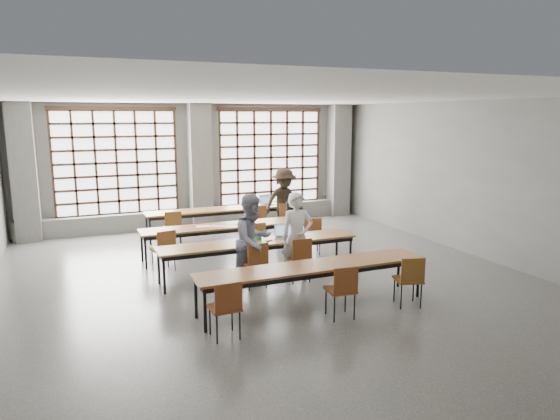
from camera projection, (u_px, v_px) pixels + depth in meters
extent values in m
plane|color=#494947|center=(267.00, 279.00, 9.80)|extent=(11.00, 11.00, 0.00)
plane|color=silver|center=(266.00, 97.00, 9.15)|extent=(11.00, 11.00, 0.00)
plane|color=#5F5F5C|center=(198.00, 165.00, 14.46)|extent=(10.00, 0.00, 10.00)
plane|color=#5F5F5C|center=(487.00, 275.00, 4.49)|extent=(10.00, 0.00, 10.00)
plane|color=#5F5F5C|center=(470.00, 178.00, 11.38)|extent=(0.00, 11.00, 11.00)
cube|color=#5B5B59|center=(24.00, 173.00, 12.50)|extent=(0.60, 0.55, 3.50)
cube|color=#5B5B59|center=(200.00, 166.00, 14.21)|extent=(0.60, 0.55, 3.50)
cube|color=#5B5B59|center=(338.00, 160.00, 15.92)|extent=(0.60, 0.55, 3.50)
cube|color=white|center=(116.00, 163.00, 13.56)|extent=(3.20, 0.02, 2.80)
cube|color=black|center=(117.00, 163.00, 13.49)|extent=(3.20, 0.05, 2.80)
cube|color=black|center=(120.00, 215.00, 13.76)|extent=(3.32, 0.07, 0.10)
cube|color=black|center=(113.00, 108.00, 13.22)|extent=(3.32, 0.07, 0.10)
cube|color=white|center=(270.00, 157.00, 15.27)|extent=(3.20, 0.02, 2.80)
cube|color=black|center=(271.00, 158.00, 15.20)|extent=(3.20, 0.05, 2.80)
cube|color=black|center=(271.00, 204.00, 15.47)|extent=(3.32, 0.07, 0.10)
cube|color=black|center=(271.00, 109.00, 14.93)|extent=(3.32, 0.07, 0.10)
cube|color=#5B5B59|center=(201.00, 217.00, 14.56)|extent=(9.80, 0.35, 0.50)
cube|color=brown|center=(221.00, 209.00, 13.25)|extent=(4.00, 0.70, 0.04)
cube|color=black|center=(222.00, 211.00, 13.27)|extent=(3.90, 0.64, 0.08)
cylinder|color=black|center=(150.00, 231.00, 12.33)|extent=(0.05, 0.05, 0.69)
cylinder|color=black|center=(147.00, 226.00, 12.86)|extent=(0.05, 0.05, 0.69)
cylinder|color=black|center=(292.00, 219.00, 13.79)|extent=(0.05, 0.05, 0.69)
cylinder|color=black|center=(283.00, 215.00, 14.32)|extent=(0.05, 0.05, 0.69)
cube|color=brown|center=(230.00, 225.00, 11.31)|extent=(4.00, 0.70, 0.04)
cube|color=black|center=(230.00, 228.00, 11.32)|extent=(3.90, 0.64, 0.08)
cylinder|color=black|center=(146.00, 253.00, 10.38)|extent=(0.05, 0.05, 0.69)
cylinder|color=black|center=(142.00, 246.00, 10.91)|extent=(0.05, 0.05, 0.69)
cylinder|color=black|center=(311.00, 236.00, 11.84)|extent=(0.05, 0.05, 0.69)
cylinder|color=black|center=(301.00, 231.00, 12.37)|extent=(0.05, 0.05, 0.69)
cube|color=brown|center=(259.00, 242.00, 9.84)|extent=(4.00, 0.70, 0.04)
cube|color=black|center=(259.00, 245.00, 9.85)|extent=(3.90, 0.64, 0.08)
cylinder|color=black|center=(164.00, 276.00, 8.92)|extent=(0.05, 0.05, 0.69)
cylinder|color=black|center=(159.00, 267.00, 9.44)|extent=(0.05, 0.05, 0.69)
cylinder|color=black|center=(350.00, 253.00, 10.37)|extent=(0.05, 0.05, 0.69)
cylinder|color=black|center=(337.00, 246.00, 10.90)|extent=(0.05, 0.05, 0.69)
cube|color=brown|center=(314.00, 266.00, 8.24)|extent=(4.00, 0.70, 0.04)
cube|color=black|center=(314.00, 270.00, 8.26)|extent=(3.90, 0.64, 0.08)
cylinder|color=black|center=(205.00, 310.00, 7.32)|extent=(0.05, 0.05, 0.69)
cylinder|color=black|center=(196.00, 297.00, 7.85)|extent=(0.05, 0.05, 0.69)
cylinder|color=black|center=(418.00, 278.00, 8.78)|extent=(0.05, 0.05, 0.69)
cylinder|color=black|center=(398.00, 269.00, 9.31)|extent=(0.05, 0.05, 0.69)
cube|color=brown|center=(173.00, 227.00, 12.27)|extent=(0.47, 0.47, 0.04)
cube|color=brown|center=(173.00, 220.00, 12.04)|extent=(0.40, 0.08, 0.40)
cylinder|color=black|center=(173.00, 236.00, 12.31)|extent=(0.02, 0.02, 0.45)
cube|color=brown|center=(257.00, 220.00, 13.11)|extent=(0.44, 0.44, 0.04)
cube|color=brown|center=(259.00, 213.00, 12.88)|extent=(0.40, 0.05, 0.40)
cylinder|color=black|center=(257.00, 229.00, 13.15)|extent=(0.02, 0.02, 0.45)
cube|color=brown|center=(285.00, 218.00, 13.41)|extent=(0.48, 0.48, 0.04)
cube|color=brown|center=(287.00, 211.00, 13.18)|extent=(0.40, 0.10, 0.40)
cylinder|color=black|center=(285.00, 226.00, 13.45)|extent=(0.02, 0.02, 0.45)
cube|color=brown|center=(163.00, 250.00, 10.25)|extent=(0.50, 0.50, 0.04)
cube|color=brown|center=(167.00, 241.00, 10.05)|extent=(0.40, 0.12, 0.40)
cylinder|color=black|center=(164.00, 260.00, 10.29)|extent=(0.02, 0.02, 0.45)
cube|color=brown|center=(255.00, 240.00, 11.01)|extent=(0.45, 0.45, 0.04)
cube|color=brown|center=(257.00, 232.00, 10.78)|extent=(0.40, 0.06, 0.40)
cylinder|color=black|center=(255.00, 250.00, 11.05)|extent=(0.02, 0.02, 0.45)
cube|color=brown|center=(311.00, 235.00, 11.54)|extent=(0.53, 0.53, 0.04)
cube|color=brown|center=(313.00, 227.00, 11.30)|extent=(0.39, 0.15, 0.40)
cylinder|color=black|center=(311.00, 244.00, 11.58)|extent=(0.02, 0.02, 0.45)
cube|color=brown|center=(254.00, 264.00, 9.28)|extent=(0.44, 0.44, 0.04)
cube|color=brown|center=(258.00, 254.00, 9.05)|extent=(0.40, 0.05, 0.40)
cylinder|color=black|center=(254.00, 275.00, 9.32)|extent=(0.02, 0.02, 0.45)
cube|color=brown|center=(298.00, 258.00, 9.62)|extent=(0.44, 0.44, 0.04)
cube|color=brown|center=(302.00, 249.00, 9.39)|extent=(0.40, 0.05, 0.40)
cylinder|color=black|center=(298.00, 270.00, 9.66)|extent=(0.02, 0.02, 0.45)
cube|color=maroon|center=(224.00, 308.00, 7.15)|extent=(0.43, 0.43, 0.04)
cube|color=maroon|center=(229.00, 297.00, 6.93)|extent=(0.40, 0.04, 0.40)
cylinder|color=black|center=(225.00, 322.00, 7.19)|extent=(0.02, 0.02, 0.45)
cube|color=brown|center=(340.00, 290.00, 7.87)|extent=(0.46, 0.46, 0.04)
cube|color=brown|center=(346.00, 280.00, 7.64)|extent=(0.40, 0.07, 0.40)
cylinder|color=black|center=(340.00, 304.00, 7.91)|extent=(0.02, 0.02, 0.45)
cube|color=brown|center=(408.00, 280.00, 8.37)|extent=(0.52, 0.52, 0.04)
cube|color=brown|center=(413.00, 270.00, 8.13)|extent=(0.39, 0.14, 0.40)
cylinder|color=black|center=(407.00, 292.00, 8.41)|extent=(0.02, 0.02, 0.45)
imported|color=silver|center=(297.00, 237.00, 9.59)|extent=(0.68, 0.50, 1.73)
imported|color=#191F4C|center=(253.00, 241.00, 9.24)|extent=(1.05, 0.95, 1.75)
imported|color=black|center=(284.00, 201.00, 13.38)|extent=(1.20, 0.76, 1.78)
cube|color=#BCBCC2|center=(283.00, 237.00, 10.09)|extent=(0.43, 0.37, 0.02)
cube|color=black|center=(284.00, 237.00, 10.08)|extent=(0.34, 0.27, 0.00)
cube|color=#BCBCC2|center=(283.00, 230.00, 10.20)|extent=(0.36, 0.19, 0.26)
cube|color=#90BEF9|center=(283.00, 231.00, 10.20)|extent=(0.31, 0.15, 0.21)
cube|color=#B4B4B9|center=(268.00, 204.00, 13.81)|extent=(0.42, 0.36, 0.02)
cube|color=black|center=(268.00, 204.00, 13.80)|extent=(0.34, 0.26, 0.00)
cube|color=#B4B4B9|center=(265.00, 199.00, 13.89)|extent=(0.36, 0.17, 0.26)
cube|color=#83A8E3|center=(265.00, 200.00, 13.89)|extent=(0.31, 0.14, 0.21)
ellipsoid|color=silver|center=(303.00, 236.00, 10.18)|extent=(0.11, 0.09, 0.04)
cube|color=#2A8134|center=(255.00, 238.00, 9.88)|extent=(0.26, 0.14, 0.09)
cube|color=black|center=(269.00, 241.00, 9.81)|extent=(0.14, 0.09, 0.01)
cube|color=white|center=(203.00, 226.00, 11.12)|extent=(0.31, 0.23, 0.00)
cube|color=silver|center=(217.00, 226.00, 11.14)|extent=(0.36, 0.33, 0.00)
cube|color=white|center=(234.00, 224.00, 11.34)|extent=(0.34, 0.28, 0.00)
cube|color=black|center=(293.00, 210.00, 11.92)|extent=(0.36, 0.27, 0.40)
ellipsoid|color=silver|center=(253.00, 201.00, 13.61)|extent=(0.26, 0.21, 0.29)
cube|color=#A81426|center=(224.00, 304.00, 7.14)|extent=(0.22, 0.14, 0.06)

